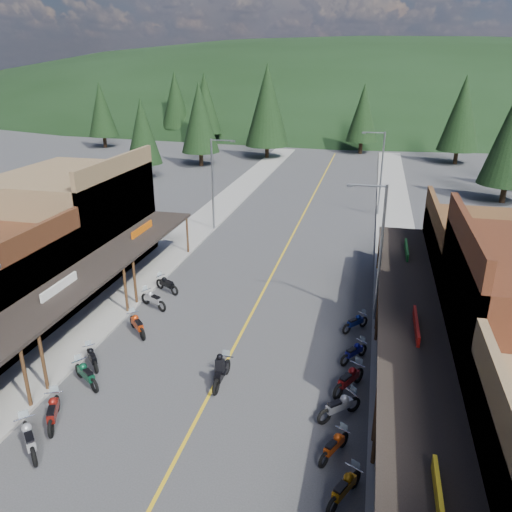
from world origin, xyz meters
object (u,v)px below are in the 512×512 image
Objects in this scene: bike_west_11 at (167,284)px; pine_7 at (176,100)px; bike_west_7 at (86,373)px; bike_west_9 at (137,324)px; pedestrian_east_b at (383,276)px; pine_2 at (267,105)px; streetlight_2 at (378,248)px; bike_west_5 at (29,437)px; bike_east_9 at (354,351)px; bike_east_10 at (355,322)px; pedestrian_east_a at (389,415)px; shop_east_3 at (494,269)px; shop_west_3 at (75,221)px; pine_4 at (462,113)px; bike_east_6 at (334,445)px; streetlight_3 at (380,170)px; pine_1 at (205,103)px; pine_10 at (200,118)px; rider_on_bike at (221,371)px; bike_east_8 at (349,378)px; pine_8 at (142,131)px; pine_0 at (101,109)px; bike_west_8 at (92,357)px; bike_west_6 at (53,410)px; bike_east_7 at (339,405)px; bike_east_5 at (344,487)px; pine_3 at (363,113)px.

pine_7 is at bearing 49.50° from bike_west_11.
bike_west_7 is 10.23m from bike_west_11.
bike_west_9 is (0.21, 4.83, 0.01)m from bike_west_7.
pedestrian_east_b reaches higher than bike_west_11.
streetlight_2 is at bearing -71.27° from pine_2.
bike_west_5 is at bearing -72.05° from pine_7.
bike_east_9 reaches higher than bike_east_10.
shop_east_3 is at bearing 136.64° from pedestrian_east_a.
pine_4 is at bearing 56.87° from shop_west_3.
streetlight_3 is at bearing 115.15° from bike_east_6.
pine_1 is 20.89m from pine_10.
rider_on_bike is at bearing 175.16° from bike_east_6.
shop_east_3 is 17.57m from rider_on_bike.
pedestrian_east_b reaches higher than bike_west_9.
bike_east_8 is at bearing -63.11° from pine_7.
pine_8 reaches higher than bike_east_6.
streetlight_3 is 0.73× the size of pine_0.
shop_west_3 reaches higher than bike_east_10.
shop_west_3 reaches higher than bike_west_8.
bike_west_6 is at bearing -71.76° from pine_7.
pine_2 reaches higher than bike_east_6.
streetlight_2 reaches higher than bike_west_7.
shop_west_3 is at bearing -74.28° from pine_7.
pine_2 reaches higher than bike_east_7.
bike_west_6 is (-12.57, -12.04, -3.82)m from streetlight_2.
bike_east_7 is at bearing -54.16° from bike_west_7.
bike_east_5 is at bearing -110.51° from bike_west_11.
bike_west_6 is at bearing -118.59° from bike_east_7.
pine_4 is 37.37m from pine_10.
shop_east_3 is 5.62× the size of bike_east_9.
pine_8 is at bearing 132.14° from streetlight_2.
bike_east_9 is at bearing -33.73° from bike_west_7.
bike_east_9 is 0.84× the size of rider_on_bike.
bike_east_8 is at bearing -88.20° from pine_3.
streetlight_2 is at bearing -19.55° from bike_west_7.
shop_west_3 is 23.28m from bike_east_7.
bike_west_6 is at bearing -135.61° from bike_west_9.
pine_1 is 70.48m from bike_east_10.
pine_4 is 55.12m from bike_east_10.
bike_east_10 is (11.59, 3.12, -0.09)m from bike_west_9.
bike_west_7 is 13.48m from pedestrian_east_a.
bike_east_8 is 1.35× the size of pedestrian_east_b.
pine_2 is at bearing 151.38° from bike_east_7.
bike_west_5 is (-19.29, -16.97, -1.86)m from shop_east_3.
pine_0 is at bearing 74.98° from bike_west_8.
pine_0 is 72.29m from bike_east_10.
rider_on_bike is at bearing -0.23° from bike_west_5.
pine_10 is at bearing -143.97° from pine_3.
streetlight_2 is 0.57× the size of pine_2.
pine_10 is 50.01m from bike_east_10.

